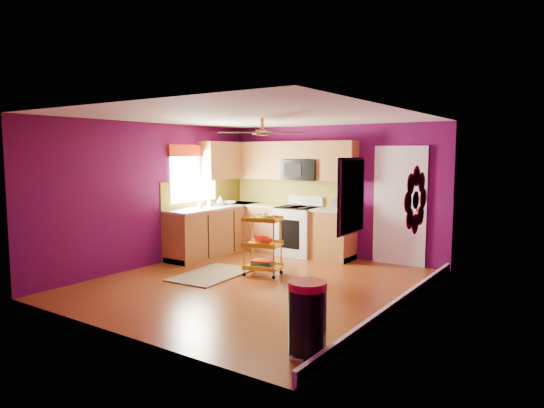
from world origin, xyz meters
The scene contains 18 objects.
ground centered at (0.00, 0.00, 0.00)m, with size 5.00×5.00×0.00m, color #652C0F.
room_envelope centered at (0.03, 0.00, 1.63)m, with size 4.54×5.04×2.52m.
lower_cabinets centered at (-1.35, 1.82, 0.43)m, with size 2.81×2.31×0.94m.
electric_range centered at (-0.55, 2.17, 0.48)m, with size 0.76×0.66×1.13m.
upper_cabinetry centered at (-1.24, 2.17, 1.80)m, with size 2.80×2.30×1.26m.
left_window centered at (-2.22, 1.05, 1.74)m, with size 0.08×1.35×1.08m.
panel_door centered at (1.35, 2.47, 1.02)m, with size 0.95×0.11×2.15m.
right_wall_art centered at (2.23, -0.34, 1.44)m, with size 0.04×2.74×1.04m.
ceiling_fan centered at (0.00, 0.20, 2.29)m, with size 1.01×1.01×0.26m.
shag_rug centered at (-0.88, 0.01, 0.01)m, with size 0.84×1.38×0.02m, color black.
rolling_cart centered at (-0.20, 0.50, 0.53)m, with size 0.65×0.54×1.03m.
trash_can centered at (1.96, -1.79, 0.36)m, with size 0.50×0.50×0.73m.
teal_kettle centered at (0.40, 2.19, 1.02)m, with size 0.18×0.18×0.21m.
toaster centered at (0.22, 2.30, 1.03)m, with size 0.22×0.15×0.18m, color beige.
soap_bottle_a centered at (-2.02, 1.28, 1.04)m, with size 0.09×0.10×0.21m, color #EA3F72.
soap_bottle_b centered at (-1.98, 1.54, 1.03)m, with size 0.15×0.15×0.19m, color white.
counter_dish centered at (-1.93, 1.74, 0.97)m, with size 0.27×0.27×0.07m, color white.
counter_cup centered at (-1.98, 0.97, 0.99)m, with size 0.14×0.14×0.11m, color white.
Camera 1 is at (4.27, -5.78, 1.97)m, focal length 32.00 mm.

